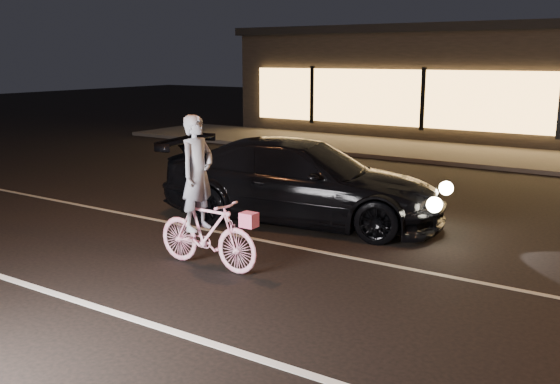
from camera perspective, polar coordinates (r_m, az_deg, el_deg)
The scene contains 6 objects.
ground at distance 7.82m, azimuth 4.67°, elevation -10.81°, with size 90.00×90.00×0.00m, color black.
lane_stripe_near at distance 6.66m, azimuth -1.78°, elevation -15.06°, with size 60.00×0.12×0.01m, color silver.
lane_stripe_far at distance 9.51m, azimuth 10.52°, elevation -6.68°, with size 60.00×0.10×0.01m, color gray.
sidewalk at distance 19.86m, azimuth 23.06°, elevation 2.62°, with size 30.00×4.00×0.12m, color #383533.
cyclist at distance 9.18m, azimuth -6.94°, elevation -2.07°, with size 1.79×0.62×2.25m.
sedan at distance 11.68m, azimuth 2.04°, elevation 0.97°, with size 5.62×3.14×1.54m.
Camera 1 is at (3.42, -6.33, 3.06)m, focal length 40.00 mm.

